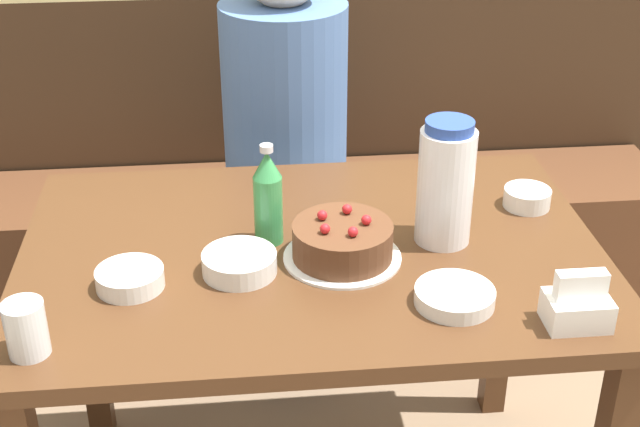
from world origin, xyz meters
TOP-DOWN VIEW (x-y plane):
  - bench_seat at (0.00, 0.83)m, footprint 2.31×0.38m
  - dining_table at (0.00, 0.00)m, footprint 1.16×0.79m
  - birthday_cake at (0.06, -0.05)m, footprint 0.23×0.23m
  - water_pitcher at (0.27, 0.01)m, footprint 0.11×0.11m
  - soju_bottle at (-0.08, 0.04)m, footprint 0.06×0.06m
  - napkin_holder at (0.43, -0.31)m, footprint 0.11×0.08m
  - bowl_soup_white at (0.48, 0.13)m, footprint 0.10×0.10m
  - bowl_rice_small at (-0.14, -0.08)m, footprint 0.14×0.14m
  - bowl_side_dish at (-0.35, -0.11)m, footprint 0.13×0.13m
  - bowl_sauce_shallow at (0.24, -0.22)m, footprint 0.15×0.15m
  - glass_water_tall at (-0.50, -0.29)m, footprint 0.07×0.07m
  - person_teal_shirt at (-0.01, 0.65)m, footprint 0.33×0.34m

SIDE VIEW (x-z plane):
  - bench_seat at x=0.00m, z-range 0.00..0.47m
  - person_teal_shirt at x=-0.01m, z-range -0.02..1.26m
  - dining_table at x=0.00m, z-range 0.27..1.01m
  - bowl_sauce_shallow at x=0.24m, z-range 0.75..0.78m
  - bowl_side_dish at x=-0.35m, z-range 0.75..0.78m
  - bowl_soup_white at x=0.48m, z-range 0.75..0.79m
  - bowl_rice_small at x=-0.14m, z-range 0.75..0.79m
  - birthday_cake at x=0.06m, z-range 0.74..0.83m
  - napkin_holder at x=0.43m, z-range 0.73..0.84m
  - glass_water_tall at x=-0.50m, z-range 0.75..0.84m
  - soju_bottle at x=-0.08m, z-range 0.74..0.95m
  - water_pitcher at x=0.27m, z-range 0.74..1.00m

